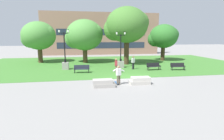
# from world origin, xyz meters

# --- Properties ---
(ground_plane) EXTENTS (140.00, 140.00, 0.00)m
(ground_plane) POSITION_xyz_m (0.00, 0.00, 0.00)
(ground_plane) COLOR gray
(grass_lawn) EXTENTS (40.00, 20.00, 0.02)m
(grass_lawn) POSITION_xyz_m (0.00, 10.00, 0.01)
(grass_lawn) COLOR #3D752D
(grass_lawn) RESTS_ON ground
(concrete_block_center) EXTENTS (1.85, 0.90, 0.64)m
(concrete_block_center) POSITION_xyz_m (-2.89, -2.57, 0.31)
(concrete_block_center) COLOR #9E9991
(concrete_block_center) RESTS_ON ground
(concrete_block_left) EXTENTS (1.82, 0.90, 0.64)m
(concrete_block_left) POSITION_xyz_m (0.44, -2.22, 0.31)
(concrete_block_left) COLOR #B2ADA3
(concrete_block_left) RESTS_ON ground
(person_skateboarder) EXTENTS (1.03, 0.60, 1.71)m
(person_skateboarder) POSITION_xyz_m (-1.51, -2.14, 0.98)
(person_skateboarder) COLOR brown
(person_skateboarder) RESTS_ON ground
(skateboard) EXTENTS (0.29, 1.03, 0.14)m
(skateboard) POSITION_xyz_m (-1.62, -1.85, 0.09)
(skateboard) COLOR #2D4C75
(skateboard) RESTS_ON ground
(park_bench_near_left) EXTENTS (1.85, 0.76, 0.90)m
(park_bench_near_left) POSITION_xyz_m (4.22, 3.89, 0.54)
(park_bench_near_left) COLOR black
(park_bench_near_left) RESTS_ON grass_lawn
(park_bench_near_right) EXTENTS (1.83, 0.63, 0.90)m
(park_bench_near_right) POSITION_xyz_m (-4.74, 3.60, 0.54)
(park_bench_near_right) COLOR #1E232D
(park_bench_near_right) RESTS_ON grass_lawn
(park_bench_far_left) EXTENTS (1.84, 0.68, 0.90)m
(park_bench_far_left) POSITION_xyz_m (7.23, 3.36, 0.54)
(park_bench_far_left) COLOR black
(park_bench_far_left) RESTS_ON grass_lawn
(lamp_post_left) EXTENTS (1.32, 0.80, 4.85)m
(lamp_post_left) POSITION_xyz_m (0.47, 6.24, 1.01)
(lamp_post_left) COLOR gray
(lamp_post_left) RESTS_ON grass_lawn
(lamp_post_right) EXTENTS (1.32, 0.80, 5.08)m
(lamp_post_right) POSITION_xyz_m (-6.82, 6.14, 1.05)
(lamp_post_right) COLOR gray
(lamp_post_right) RESTS_ON grass_lawn
(tree_near_left) EXTENTS (5.04, 4.80, 6.27)m
(tree_near_left) POSITION_xyz_m (9.24, 12.10, 4.18)
(tree_near_left) COLOR #42301E
(tree_near_left) RESTS_ON grass_lawn
(tree_far_left) EXTENTS (6.01, 5.72, 6.85)m
(tree_far_left) POSITION_xyz_m (-4.29, 11.75, 4.37)
(tree_far_left) COLOR #4C3823
(tree_far_left) RESTS_ON grass_lawn
(tree_near_right) EXTENTS (5.50, 5.24, 6.54)m
(tree_near_right) POSITION_xyz_m (-11.46, 12.97, 4.26)
(tree_near_right) COLOR #4C3823
(tree_near_right) RESTS_ON grass_lawn
(tree_far_right) EXTENTS (6.48, 6.17, 8.48)m
(tree_far_right) POSITION_xyz_m (1.89, 9.05, 5.79)
(tree_far_right) COLOR #42301E
(tree_far_right) RESTS_ON grass_lawn
(person_bystander_near_lawn) EXTENTS (0.63, 0.50, 1.71)m
(person_bystander_near_lawn) POSITION_xyz_m (1.81, 4.75, 0.98)
(person_bystander_near_lawn) COLOR #28282D
(person_bystander_near_lawn) RESTS_ON grass_lawn
(person_bystander_far_lawn) EXTENTS (0.25, 0.62, 1.71)m
(person_bystander_far_lawn) POSITION_xyz_m (-0.83, 2.69, 0.98)
(person_bystander_far_lawn) COLOR brown
(person_bystander_far_lawn) RESTS_ON grass_lawn
(building_facade_distant) EXTENTS (27.27, 1.03, 9.67)m
(building_facade_distant) POSITION_xyz_m (-0.08, 24.50, 4.83)
(building_facade_distant) COLOR #8E6B56
(building_facade_distant) RESTS_ON ground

